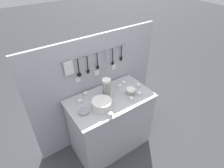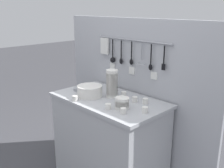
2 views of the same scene
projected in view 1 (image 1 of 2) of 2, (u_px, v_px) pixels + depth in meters
ground_plane at (111, 143)px, 2.94m from camera, size 20.00×20.00×0.00m
counter at (110, 123)px, 2.67m from camera, size 1.11×0.62×0.92m
back_wall at (97, 90)px, 2.69m from camera, size 1.91×0.11×1.65m
bowl_stack_nested_right at (107, 88)px, 2.36m from camera, size 0.11×0.11×0.27m
bowl_stack_back_corner at (131, 92)px, 2.43m from camera, size 0.12×0.12×0.10m
plate_stack at (102, 104)px, 2.23m from camera, size 0.24×0.24×0.11m
steel_mixing_bowl at (84, 111)px, 2.19m from camera, size 0.13×0.13×0.03m
cup_mid_row at (111, 115)px, 2.13m from camera, size 0.05×0.05×0.05m
cup_front_left at (108, 90)px, 2.51m from camera, size 0.05×0.05×0.05m
cup_edge_far at (86, 94)px, 2.44m from camera, size 0.05×0.05×0.05m
cup_centre at (138, 86)px, 2.58m from camera, size 0.05×0.05×0.05m
cup_edge_near at (139, 94)px, 2.44m from camera, size 0.05×0.05×0.05m
cup_front_right at (120, 87)px, 2.57m from camera, size 0.05×0.05×0.05m
cup_back_left at (80, 102)px, 2.31m from camera, size 0.05×0.05×0.05m
cup_by_caddy at (131, 99)px, 2.35m from camera, size 0.05×0.05×0.05m
cup_beside_plates at (124, 83)px, 2.63m from camera, size 0.05×0.05×0.05m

